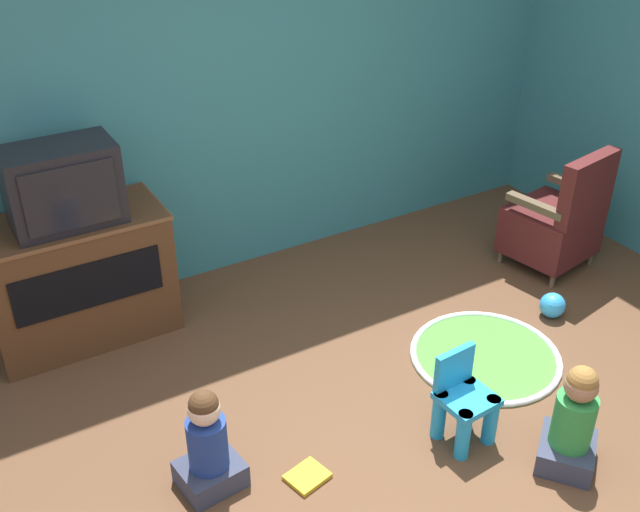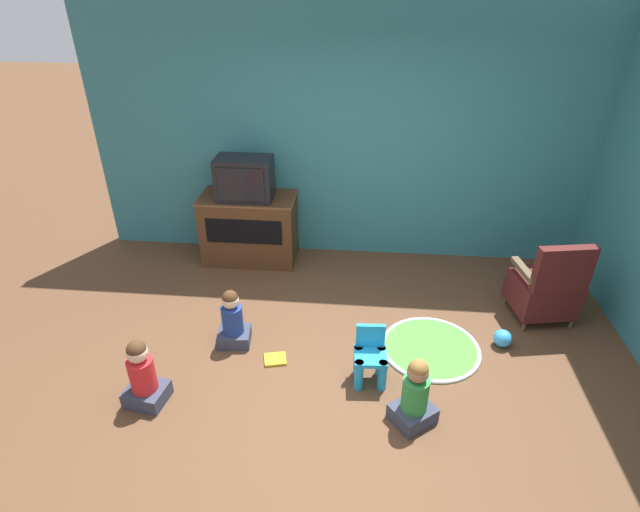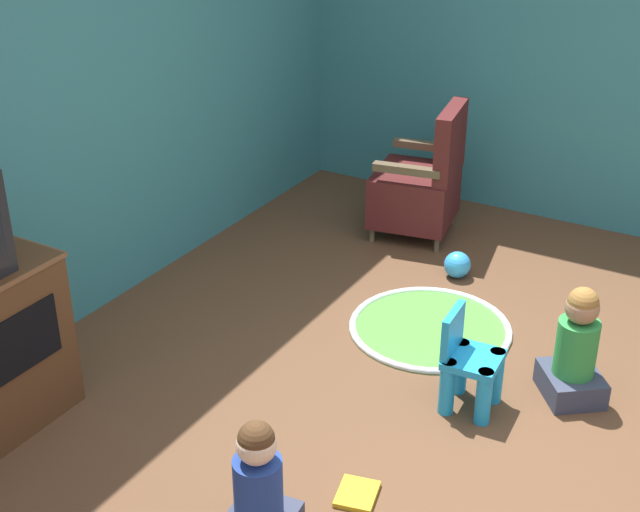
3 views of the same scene
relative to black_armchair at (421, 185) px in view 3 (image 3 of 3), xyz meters
The scene contains 9 objects.
ground_plane 2.23m from the black_armchair, 148.32° to the right, with size 30.00×30.00×0.00m, color brown.
wall_back 2.62m from the black_armchair, 148.71° to the left, with size 5.69×0.12×2.90m.
black_armchair is the anchor object (origin of this frame).
yellow_kid_chair 1.96m from the black_armchair, 148.82° to the right, with size 0.28×0.27×0.50m.
play_mat 1.30m from the black_armchair, 152.55° to the right, with size 0.90×0.90×0.04m.
child_watching_center 3.00m from the black_armchair, 167.46° to the right, with size 0.32×0.29×0.57m.
child_watching_right 1.96m from the black_armchair, 133.26° to the right, with size 0.40×0.40×0.60m.
toy_ball 0.71m from the black_armchair, 134.59° to the right, with size 0.16×0.16×0.16m.
book 2.67m from the black_armchair, 161.04° to the right, with size 0.22×0.20×0.02m.
Camera 3 is at (-3.20, -1.02, 2.58)m, focal length 50.00 mm.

